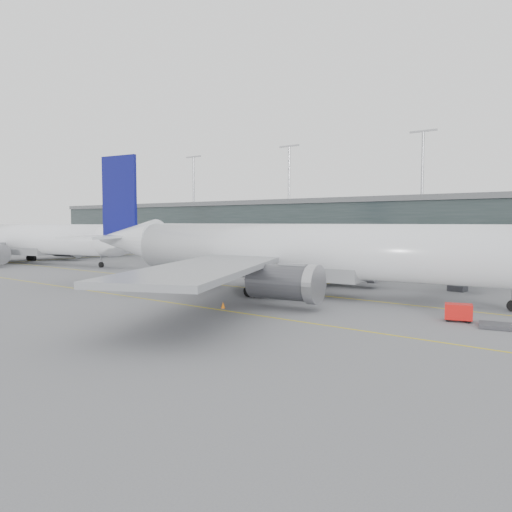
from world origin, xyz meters
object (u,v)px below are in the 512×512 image
Objects in this scene: second_aircraft at (23,239)px; gse_cart at (458,312)px; main_aircraft at (301,251)px; jet_bridge at (496,247)px.

second_aircraft reaches higher than gse_cart.
jet_bridge is (17.05, 31.02, -0.21)m from main_aircraft.
gse_cart is at bearing -22.69° from main_aircraft.
main_aircraft is 1.51× the size of jet_bridge.
main_aircraft is 78.29m from second_aircraft.
second_aircraft is at bearing 170.54° from main_aircraft.
main_aircraft reaches higher than gse_cart.
second_aircraft is (-78.26, 2.10, -0.20)m from main_aircraft.
main_aircraft is at bearing -109.08° from jet_bridge.
jet_bridge is at bearing 80.10° from gse_cart.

